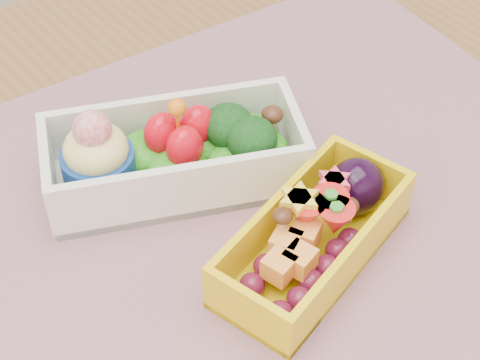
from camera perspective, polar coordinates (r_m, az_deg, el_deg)
table at (r=0.66m, az=5.34°, el=-9.04°), size 1.20×0.80×0.75m
placemat at (r=0.57m, az=-0.28°, el=-3.28°), size 0.61×0.49×0.00m
bento_white at (r=0.59m, az=-4.80°, el=1.81°), size 0.21×0.16×0.08m
bento_yellow at (r=0.54m, az=5.51°, el=-3.86°), size 0.17×0.11×0.05m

